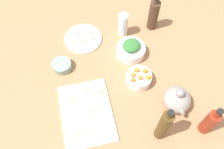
% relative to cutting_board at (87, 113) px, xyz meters
% --- Properties ---
extents(tabletop, '(1.90, 1.90, 0.03)m').
position_rel_cutting_board_xyz_m(tabletop, '(-0.17, 0.15, -0.02)').
color(tabletop, '#A1714D').
rests_on(tabletop, ground).
extents(cutting_board, '(0.35, 0.27, 0.01)m').
position_rel_cutting_board_xyz_m(cutting_board, '(0.00, 0.00, 0.00)').
color(cutting_board, silver).
rests_on(cutting_board, tabletop).
extents(plate_tofu, '(0.21, 0.21, 0.01)m').
position_rel_cutting_board_xyz_m(plate_tofu, '(-0.46, 0.01, 0.00)').
color(plate_tofu, white).
rests_on(plate_tofu, tabletop).
extents(bowl_greens, '(0.16, 0.16, 0.06)m').
position_rel_cutting_board_xyz_m(bowl_greens, '(-0.32, 0.27, 0.02)').
color(bowl_greens, white).
rests_on(bowl_greens, tabletop).
extents(bowl_carrots, '(0.13, 0.13, 0.06)m').
position_rel_cutting_board_xyz_m(bowl_carrots, '(-0.14, 0.28, 0.02)').
color(bowl_carrots, white).
rests_on(bowl_carrots, tabletop).
extents(bowl_small_side, '(0.10, 0.10, 0.04)m').
position_rel_cutting_board_xyz_m(bowl_small_side, '(-0.28, -0.11, 0.02)').
color(bowl_small_side, gray).
rests_on(bowl_small_side, tabletop).
extents(teapot, '(0.16, 0.13, 0.14)m').
position_rel_cutting_board_xyz_m(teapot, '(0.01, 0.43, 0.05)').
color(teapot, gray).
rests_on(teapot, tabletop).
extents(bottle_0, '(0.05, 0.05, 0.21)m').
position_rel_cutting_board_xyz_m(bottle_0, '(0.15, 0.53, 0.08)').
color(bottle_0, maroon).
rests_on(bottle_0, tabletop).
extents(bottle_1, '(0.05, 0.05, 0.27)m').
position_rel_cutting_board_xyz_m(bottle_1, '(0.14, 0.32, 0.11)').
color(bottle_1, '#4C3816').
rests_on(bottle_1, tabletop).
extents(bottle_2, '(0.06, 0.06, 0.23)m').
position_rel_cutting_board_xyz_m(bottle_2, '(-0.50, 0.42, 0.09)').
color(bottle_2, '#473021').
rests_on(bottle_2, tabletop).
extents(drinking_glass_0, '(0.06, 0.06, 0.15)m').
position_rel_cutting_board_xyz_m(drinking_glass_0, '(-0.47, 0.25, 0.07)').
color(drinking_glass_0, white).
rests_on(drinking_glass_0, tabletop).
extents(carrot_cube_0, '(0.03, 0.03, 0.02)m').
position_rel_cutting_board_xyz_m(carrot_cube_0, '(-0.17, 0.27, 0.06)').
color(carrot_cube_0, orange).
rests_on(carrot_cube_0, bowl_carrots).
extents(carrot_cube_1, '(0.02, 0.02, 0.02)m').
position_rel_cutting_board_xyz_m(carrot_cube_1, '(-0.12, 0.28, 0.06)').
color(carrot_cube_1, orange).
rests_on(carrot_cube_1, bowl_carrots).
extents(carrot_cube_2, '(0.02, 0.02, 0.02)m').
position_rel_cutting_board_xyz_m(carrot_cube_2, '(-0.16, 0.31, 0.06)').
color(carrot_cube_2, orange).
rests_on(carrot_cube_2, bowl_carrots).
extents(carrot_cube_3, '(0.03, 0.03, 0.02)m').
position_rel_cutting_board_xyz_m(carrot_cube_3, '(-0.15, 0.25, 0.06)').
color(carrot_cube_3, orange).
rests_on(carrot_cube_3, bowl_carrots).
extents(carrot_cube_4, '(0.03, 0.03, 0.02)m').
position_rel_cutting_board_xyz_m(carrot_cube_4, '(-0.12, 0.32, 0.06)').
color(carrot_cube_4, orange).
rests_on(carrot_cube_4, bowl_carrots).
extents(carrot_cube_5, '(0.03, 0.03, 0.02)m').
position_rel_cutting_board_xyz_m(carrot_cube_5, '(-0.12, 0.24, 0.06)').
color(carrot_cube_5, orange).
rests_on(carrot_cube_5, bowl_carrots).
extents(chopped_greens_mound, '(0.13, 0.13, 0.04)m').
position_rel_cutting_board_xyz_m(chopped_greens_mound, '(-0.32, 0.27, 0.07)').
color(chopped_greens_mound, '#317032').
rests_on(chopped_greens_mound, bowl_greens).
extents(tofu_cube_0, '(0.03, 0.03, 0.02)m').
position_rel_cutting_board_xyz_m(tofu_cube_0, '(-0.47, 0.01, 0.02)').
color(tofu_cube_0, white).
rests_on(tofu_cube_0, plate_tofu).
extents(tofu_cube_1, '(0.03, 0.03, 0.02)m').
position_rel_cutting_board_xyz_m(tofu_cube_1, '(-0.48, 0.05, 0.02)').
color(tofu_cube_1, white).
rests_on(tofu_cube_1, plate_tofu).
extents(tofu_cube_2, '(0.03, 0.03, 0.02)m').
position_rel_cutting_board_xyz_m(tofu_cube_2, '(-0.43, -0.02, 0.02)').
color(tofu_cube_2, '#FCDFD2').
rests_on(tofu_cube_2, plate_tofu).
extents(tofu_cube_3, '(0.03, 0.03, 0.02)m').
position_rel_cutting_board_xyz_m(tofu_cube_3, '(-0.43, 0.02, 0.02)').
color(tofu_cube_3, silver).
rests_on(tofu_cube_3, plate_tofu).
extents(tofu_cube_4, '(0.03, 0.03, 0.02)m').
position_rel_cutting_board_xyz_m(tofu_cube_4, '(-0.48, -0.03, 0.02)').
color(tofu_cube_4, white).
rests_on(tofu_cube_4, plate_tofu).
extents(tofu_cube_5, '(0.02, 0.02, 0.02)m').
position_rel_cutting_board_xyz_m(tofu_cube_5, '(-0.44, 0.06, 0.02)').
color(tofu_cube_5, '#EEE8CC').
rests_on(tofu_cube_5, plate_tofu).
extents(dumpling_0, '(0.05, 0.05, 0.02)m').
position_rel_cutting_board_xyz_m(dumpling_0, '(0.01, 0.03, 0.02)').
color(dumpling_0, beige).
rests_on(dumpling_0, cutting_board).
extents(dumpling_1, '(0.06, 0.06, 0.03)m').
position_rel_cutting_board_xyz_m(dumpling_1, '(-0.11, -0.00, 0.02)').
color(dumpling_1, beige).
rests_on(dumpling_1, cutting_board).
extents(dumpling_2, '(0.07, 0.07, 0.03)m').
position_rel_cutting_board_xyz_m(dumpling_2, '(-0.06, -0.07, 0.02)').
color(dumpling_2, beige).
rests_on(dumpling_2, cutting_board).
extents(dumpling_3, '(0.05, 0.05, 0.02)m').
position_rel_cutting_board_xyz_m(dumpling_3, '(0.11, 0.00, 0.02)').
color(dumpling_3, beige).
rests_on(dumpling_3, cutting_board).
extents(dumpling_4, '(0.07, 0.07, 0.03)m').
position_rel_cutting_board_xyz_m(dumpling_4, '(0.10, -0.05, 0.02)').
color(dumpling_4, beige).
rests_on(dumpling_4, cutting_board).
extents(dumpling_5, '(0.06, 0.06, 0.03)m').
position_rel_cutting_board_xyz_m(dumpling_5, '(-0.09, 0.08, 0.02)').
color(dumpling_5, beige).
rests_on(dumpling_5, cutting_board).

